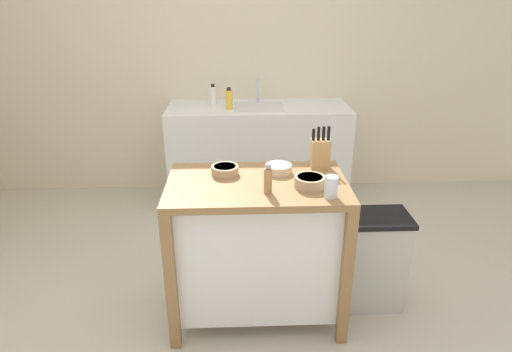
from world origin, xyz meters
The scene contains 14 objects.
ground_plane centered at (0.00, 0.00, 0.00)m, with size 6.97×6.97×0.00m, color #BCB29E.
wall_back centered at (0.00, 2.08, 1.30)m, with size 5.97×0.10×2.60m, color beige.
kitchen_island centered at (0.10, 0.11, 0.50)m, with size 1.00×0.61×0.89m.
knife_block centered at (0.48, 0.31, 0.98)m, with size 0.11×0.09×0.25m.
bowl_ceramic_small centered at (0.38, 0.03, 0.92)m, with size 0.17×0.17×0.06m.
bowl_ceramic_wide centered at (-0.08, 0.22, 0.92)m, with size 0.16×0.16×0.05m.
bowl_stoneware_deep centered at (0.23, 0.24, 0.92)m, with size 0.15×0.15×0.05m.
drinking_cup centered at (0.47, -0.10, 0.95)m, with size 0.07×0.07×0.12m.
pepper_grinder centered at (0.15, -0.03, 0.97)m, with size 0.04×0.04×0.16m.
trash_bin centered at (0.84, 0.17, 0.32)m, with size 0.36×0.28×0.63m.
sink_counter centered at (0.18, 1.73, 0.45)m, with size 1.62×0.60×0.90m.
sink_faucet centered at (0.18, 1.87, 1.01)m, with size 0.02×0.02×0.22m.
bottle_hand_soap centered at (-0.08, 1.64, 0.99)m, with size 0.06×0.06×0.19m.
bottle_dish_soap centered at (-0.22, 1.81, 0.99)m, with size 0.06×0.06×0.19m.
Camera 1 is at (-0.00, -2.14, 1.88)m, focal length 31.14 mm.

